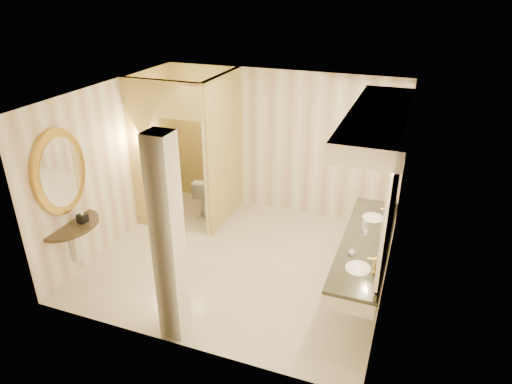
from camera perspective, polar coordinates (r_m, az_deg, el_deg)
floor at (r=7.49m, az=-1.98°, el=-8.49°), size 4.50×4.50×0.00m
ceiling at (r=6.38m, az=-2.34°, el=12.05°), size 4.50×4.50×0.00m
wall_back at (r=8.57m, az=2.99°, el=6.15°), size 4.50×0.02×2.70m
wall_front at (r=5.26m, az=-10.55°, el=-7.56°), size 4.50×0.02×2.70m
wall_left at (r=7.90m, az=-17.43°, el=3.28°), size 0.02×4.00×2.70m
wall_right at (r=6.39m, az=16.87°, el=-2.02°), size 0.02×4.00×2.70m
toilet_closet at (r=8.07m, az=-6.85°, el=5.01°), size 1.50×1.55×2.70m
wall_sconce at (r=7.91m, az=-14.05°, el=6.68°), size 0.14×0.14×0.42m
vanity at (r=6.15m, az=14.59°, el=0.10°), size 0.75×2.79×2.09m
console_shelf at (r=7.06m, az=-22.90°, el=-0.36°), size 0.97×0.97×1.94m
pillar at (r=5.48m, az=-10.92°, el=-6.12°), size 0.30×0.30×2.70m
tissue_box at (r=7.21m, az=-20.87°, el=-3.08°), size 0.14×0.14×0.13m
toilet at (r=8.86m, az=-6.03°, el=-0.19°), size 0.50×0.76×0.73m
soap_bottle_a at (r=6.57m, az=13.57°, el=-4.87°), size 0.08×0.08×0.13m
soap_bottle_b at (r=6.11m, az=11.88°, el=-7.27°), size 0.10×0.10×0.11m
soap_bottle_c at (r=6.70m, az=13.40°, el=-3.91°), size 0.09×0.09×0.19m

